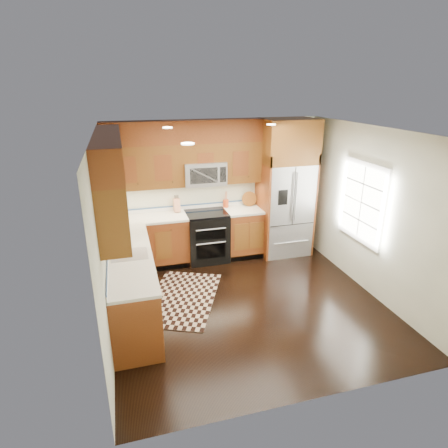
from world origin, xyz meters
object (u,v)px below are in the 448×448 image
object	(u,v)px
refrigerator	(286,189)
utensil_crock	(226,202)
range	(207,236)
knife_block	(177,205)
rug	(182,298)

from	to	relation	value
refrigerator	utensil_crock	size ratio (longest dim) A/B	8.43
range	knife_block	distance (m)	0.82
utensil_crock	range	bearing A→B (deg)	-151.10
range	utensil_crock	size ratio (longest dim) A/B	3.07
refrigerator	knife_block	distance (m)	2.09
range	refrigerator	size ratio (longest dim) A/B	0.36
utensil_crock	knife_block	bearing A→B (deg)	-179.53
knife_block	rug	bearing A→B (deg)	-97.19
range	knife_block	bearing A→B (deg)	155.41
range	refrigerator	world-z (taller)	refrigerator
rug	range	bearing A→B (deg)	84.66
utensil_crock	refrigerator	bearing A→B (deg)	-14.20
range	rug	world-z (taller)	range
rug	utensil_crock	distance (m)	2.17
range	utensil_crock	world-z (taller)	utensil_crock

